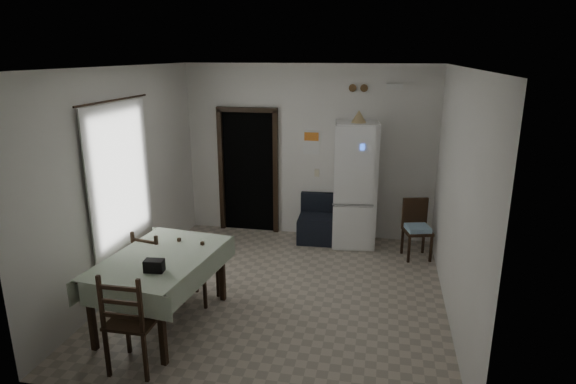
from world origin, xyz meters
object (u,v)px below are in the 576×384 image
at_px(dining_chair_far_left, 156,264).
at_px(dining_table, 163,290).
at_px(fridge, 355,185).
at_px(corner_chair, 417,230).
at_px(dining_chair_far_right, 199,268).
at_px(dining_chair_near_head, 134,319).
at_px(navy_seat, 318,219).

bearing_deg(dining_chair_far_left, dining_table, 133.82).
bearing_deg(fridge, dining_table, -131.78).
relative_size(corner_chair, dining_chair_far_left, 0.96).
height_order(corner_chair, dining_table, corner_chair).
bearing_deg(dining_chair_far_right, dining_chair_near_head, 94.69).
xyz_separation_m(dining_table, dining_chair_far_left, (-0.34, 0.51, 0.05)).
height_order(corner_chair, dining_chair_far_left, dining_chair_far_left).
xyz_separation_m(navy_seat, dining_table, (-1.40, -2.90, 0.04)).
height_order(navy_seat, corner_chair, corner_chair).
bearing_deg(dining_table, navy_seat, 70.34).
distance_m(navy_seat, corner_chair, 1.64).
height_order(fridge, dining_table, fridge).
height_order(navy_seat, dining_chair_near_head, dining_chair_near_head).
distance_m(corner_chair, dining_chair_far_right, 3.37).
relative_size(fridge, navy_seat, 2.62).
xyz_separation_m(navy_seat, corner_chair, (1.59, -0.40, 0.07)).
height_order(fridge, navy_seat, fridge).
bearing_deg(corner_chair, navy_seat, 150.75).
xyz_separation_m(navy_seat, dining_chair_far_right, (-1.18, -2.31, 0.06)).
relative_size(dining_table, dining_chair_far_left, 1.70).
distance_m(fridge, dining_chair_far_right, 2.97).
bearing_deg(dining_chair_far_left, navy_seat, -115.59).
xyz_separation_m(dining_chair_far_right, dining_chair_near_head, (-0.13, -1.42, 0.10)).
relative_size(dining_table, dining_chair_far_right, 1.83).
relative_size(navy_seat, dining_chair_near_head, 0.71).
bearing_deg(fridge, dining_chair_near_head, -124.26).
distance_m(fridge, navy_seat, 0.86).
bearing_deg(dining_chair_far_left, corner_chair, -138.61).
distance_m(corner_chair, dining_chair_far_left, 3.88).
distance_m(dining_table, dining_chair_near_head, 0.84).
distance_m(fridge, corner_chair, 1.21).
xyz_separation_m(fridge, dining_chair_near_head, (-1.90, -3.73, -0.47)).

